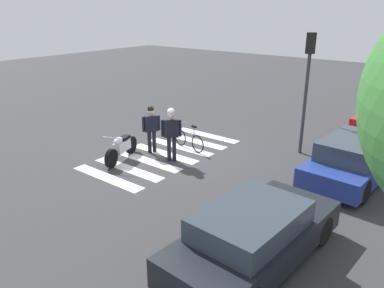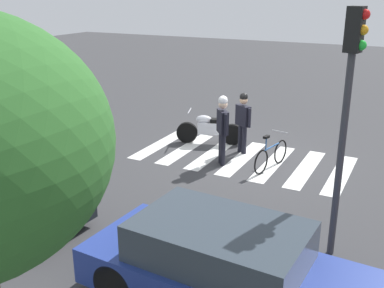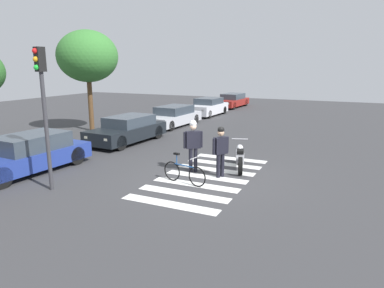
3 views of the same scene
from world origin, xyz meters
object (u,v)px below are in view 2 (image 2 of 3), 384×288
(police_motorcycle, at_px, (210,129))
(officer_on_foot, at_px, (223,125))
(officer_by_motorcycle, at_px, (243,119))
(car_blue_hatchback, at_px, (229,269))
(leaning_bicycle, at_px, (271,155))
(traffic_light_pole, at_px, (348,98))

(police_motorcycle, relative_size, officer_on_foot, 1.04)
(officer_on_foot, xyz_separation_m, officer_by_motorcycle, (-0.16, -1.11, -0.09))
(police_motorcycle, relative_size, car_blue_hatchback, 0.42)
(police_motorcycle, distance_m, car_blue_hatchback, 7.71)
(police_motorcycle, distance_m, officer_on_foot, 1.89)
(police_motorcycle, relative_size, leaning_bicycle, 1.19)
(police_motorcycle, xyz_separation_m, traffic_light_pole, (-4.59, 4.67, 2.43))
(car_blue_hatchback, bearing_deg, leaning_bicycle, -78.46)
(police_motorcycle, xyz_separation_m, officer_on_foot, (-1.03, 1.44, 0.66))
(police_motorcycle, height_order, traffic_light_pole, traffic_light_pole)
(officer_on_foot, relative_size, officer_by_motorcycle, 1.07)
(leaning_bicycle, bearing_deg, officer_by_motorcycle, -36.47)
(officer_by_motorcycle, bearing_deg, car_blue_hatchback, 109.38)
(officer_by_motorcycle, bearing_deg, police_motorcycle, -15.44)
(officer_by_motorcycle, xyz_separation_m, traffic_light_pole, (-3.40, 4.34, 1.85))
(officer_on_foot, bearing_deg, car_blue_hatchback, 114.36)
(officer_by_motorcycle, bearing_deg, traffic_light_pole, 128.05)
(car_blue_hatchback, xyz_separation_m, traffic_light_pole, (-1.09, -2.21, 2.23))
(officer_on_foot, xyz_separation_m, car_blue_hatchback, (-2.46, 5.44, -0.47))
(leaning_bicycle, bearing_deg, officer_on_foot, 11.60)
(officer_on_foot, height_order, car_blue_hatchback, officer_on_foot)
(car_blue_hatchback, relative_size, traffic_light_pole, 1.09)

